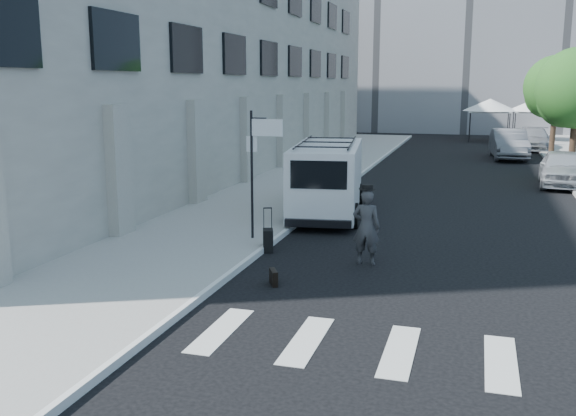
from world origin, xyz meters
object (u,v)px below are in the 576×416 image
Objects in this scene: briefcase at (274,277)px; suitcase at (268,240)px; parked_car_c at (534,139)px; parked_car_a at (562,168)px; parked_car_b at (509,144)px; businessman at (366,227)px; cargo_van at (328,178)px.

briefcase is 0.38× the size of suitcase.
suitcase is 0.23× the size of parked_car_c.
briefcase is 18.35m from parked_car_a.
parked_car_a is 15.63m from parked_car_c.
parked_car_b is at bearing -102.53° from parked_car_c.
parked_car_b reaches higher than parked_car_a.
businessman is 24.80m from parked_car_b.
businessman is 2.78m from suitcase.
cargo_van is at bearing -113.55° from parked_car_b.
parked_car_b is at bearing 53.97° from suitcase.
parked_car_a is 0.92× the size of parked_car_c.
parked_car_c is (6.03, 30.08, -0.22)m from businessman.
parked_car_c is at bearing 93.50° from parked_car_a.
businessman is at bearing 24.13° from briefcase.
businessman reaches higher than parked_car_b.
briefcase is 0.10× the size of parked_car_a.
parked_car_c is at bearing 47.78° from briefcase.
parked_car_c is at bearing 63.17° from cargo_van.
parked_car_a is (8.70, 13.99, 0.47)m from suitcase.
suitcase is 24.96m from parked_car_b.
cargo_van is 12.05m from parked_car_a.
parked_car_a reaches higher than suitcase.
cargo_van is 25.72m from parked_car_c.
suitcase is at bearing -101.94° from cargo_van.
businessman is 0.38× the size of parked_car_c.
businessman is 0.29× the size of cargo_van.
parked_car_a is 0.87× the size of parked_car_b.
parked_car_b is at bearing 103.71° from parked_car_a.
suitcase is at bearing -8.06° from businessman.
businessman is 30.68m from parked_car_c.
cargo_van is at bearing -130.28° from parked_car_a.
businessman is at bearing -96.17° from parked_car_c.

